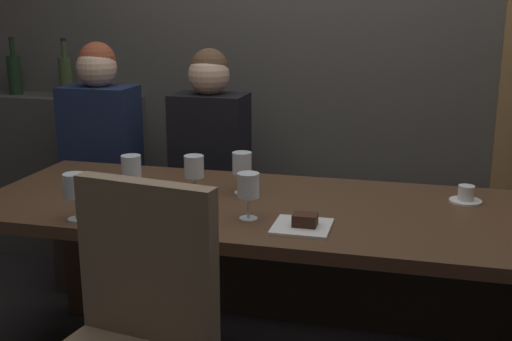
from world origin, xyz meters
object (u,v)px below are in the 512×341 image
at_px(diner_redhead, 101,129).
at_px(dessert_plate, 303,224).
at_px(wine_glass_near_left, 248,187).
at_px(chair_near_side, 128,334).
at_px(dining_table, 269,226).
at_px(wine_glass_center_back, 194,169).
at_px(wine_bottle_dark_red, 14,73).
at_px(espresso_cup, 466,195).
at_px(wine_glass_end_left, 131,168).
at_px(wine_glass_center_front, 242,165).
at_px(banquette_bench, 301,260).
at_px(diner_bearded, 210,136).
at_px(wine_bottle_pale_label, 66,75).
at_px(wine_glass_far_right, 75,187).

relative_size(diner_redhead, dessert_plate, 4.38).
bearing_deg(wine_glass_near_left, chair_near_side, -111.06).
height_order(dining_table, wine_glass_center_back, wine_glass_center_back).
xyz_separation_m(wine_bottle_dark_red, espresso_cup, (2.47, -0.84, -0.30)).
bearing_deg(wine_glass_end_left, wine_glass_center_front, 21.34).
bearing_deg(wine_glass_near_left, banquette_bench, 88.02).
bearing_deg(diner_bearded, wine_bottle_pale_label, 162.46).
bearing_deg(diner_redhead, diner_bearded, 3.94).
height_order(wine_bottle_pale_label, wine_glass_center_front, wine_bottle_pale_label).
bearing_deg(chair_near_side, wine_bottle_pale_label, 124.04).
distance_m(wine_glass_center_front, dessert_plate, 0.47).
bearing_deg(banquette_bench, wine_glass_far_right, -120.27).
relative_size(dining_table, wine_glass_center_front, 13.41).
height_order(dining_table, wine_glass_center_front, wine_glass_center_front).
distance_m(wine_glass_center_back, espresso_cup, 1.03).
bearing_deg(wine_glass_end_left, banquette_bench, 54.41).
relative_size(diner_bearded, wine_glass_end_left, 4.92).
height_order(chair_near_side, wine_glass_center_back, chair_near_side).
bearing_deg(wine_glass_center_front, wine_bottle_dark_red, 150.23).
bearing_deg(wine_bottle_pale_label, wine_glass_near_left, -40.98).
height_order(dining_table, espresso_cup, espresso_cup).
xyz_separation_m(wine_bottle_pale_label, wine_glass_center_front, (1.28, -0.91, -0.22)).
xyz_separation_m(wine_glass_center_back, dessert_plate, (0.47, -0.24, -0.10)).
relative_size(wine_bottle_dark_red, wine_glass_far_right, 1.99).
xyz_separation_m(wine_glass_center_back, espresso_cup, (1.01, 0.19, -0.09)).
relative_size(wine_bottle_pale_label, wine_glass_near_left, 1.99).
distance_m(banquette_bench, wine_glass_far_right, 1.35).
distance_m(chair_near_side, dessert_plate, 0.67).
bearing_deg(dining_table, wine_glass_center_back, 176.98).
relative_size(wine_glass_center_front, wine_glass_far_right, 1.00).
relative_size(banquette_bench, dessert_plate, 13.16).
bearing_deg(diner_bearded, wine_glass_near_left, -64.20).
relative_size(diner_redhead, espresso_cup, 6.93).
xyz_separation_m(chair_near_side, wine_glass_center_back, (-0.06, 0.74, 0.29)).
xyz_separation_m(banquette_bench, dessert_plate, (0.17, -0.93, 0.53)).
distance_m(banquette_bench, dessert_plate, 1.08).
height_order(wine_glass_far_right, espresso_cup, wine_glass_far_right).
height_order(wine_glass_end_left, wine_glass_center_back, same).
bearing_deg(dessert_plate, diner_bearded, 123.85).
relative_size(wine_bottle_dark_red, wine_glass_center_front, 1.99).
xyz_separation_m(wine_bottle_pale_label, wine_glass_end_left, (0.88, -1.06, -0.21)).
bearing_deg(wine_bottle_dark_red, espresso_cup, -18.71).
xyz_separation_m(banquette_bench, wine_glass_near_left, (-0.03, -0.88, 0.63)).
relative_size(diner_bearded, wine_glass_near_left, 4.92).
xyz_separation_m(diner_bearded, wine_glass_end_left, (-0.06, -0.76, 0.02)).
xyz_separation_m(wine_glass_far_right, dessert_plate, (0.77, 0.11, -0.10)).
bearing_deg(wine_glass_end_left, dining_table, 4.50).
bearing_deg(wine_glass_end_left, wine_glass_center_back, 13.86).
height_order(banquette_bench, wine_bottle_dark_red, wine_bottle_dark_red).
relative_size(wine_bottle_dark_red, wine_bottle_pale_label, 1.00).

